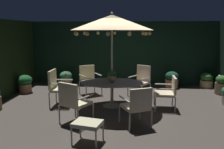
% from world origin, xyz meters
% --- Properties ---
extents(ground_plane, '(8.04, 6.40, 0.02)m').
position_xyz_m(ground_plane, '(0.00, 0.00, -0.01)').
color(ground_plane, '#473F38').
extents(hedge_backdrop_rear, '(8.04, 0.30, 2.54)m').
position_xyz_m(hedge_backdrop_rear, '(0.00, 3.05, 1.27)').
color(hedge_backdrop_rear, black).
rests_on(hedge_backdrop_rear, ground_plane).
extents(patio_dining_table, '(1.81, 1.38, 0.73)m').
position_xyz_m(patio_dining_table, '(-0.17, -0.08, 0.63)').
color(patio_dining_table, '#B4B3A4').
rests_on(patio_dining_table, ground_plane).
extents(patio_umbrella, '(2.28, 2.28, 2.68)m').
position_xyz_m(patio_umbrella, '(-0.17, -0.08, 2.39)').
color(patio_umbrella, '#BBAEAC').
rests_on(patio_umbrella, ground_plane).
extents(centerpiece_planter, '(0.26, 0.26, 0.36)m').
position_xyz_m(centerpiece_planter, '(-0.17, -0.18, 0.94)').
color(centerpiece_planter, tan).
rests_on(centerpiece_planter, patio_dining_table).
extents(patio_chair_north, '(0.82, 0.80, 1.01)m').
position_xyz_m(patio_chair_north, '(-0.97, -1.46, 0.58)').
color(patio_chair_north, '#B9AEA9').
rests_on(patio_chair_north, ground_plane).
extents(patio_chair_northeast, '(0.78, 0.79, 0.94)m').
position_xyz_m(patio_chair_northeast, '(0.52, -1.51, 0.54)').
color(patio_chair_northeast, '#B5B5A4').
rests_on(patio_chair_northeast, ground_plane).
extents(patio_chair_east, '(0.59, 0.67, 0.92)m').
position_xyz_m(patio_chair_east, '(1.41, -0.15, 0.53)').
color(patio_chair_east, '#B2B0A9').
rests_on(patio_chair_east, ground_plane).
extents(patio_chair_southeast, '(0.80, 0.81, 1.01)m').
position_xyz_m(patio_chair_southeast, '(0.71, 1.26, 0.55)').
color(patio_chair_southeast, '#B7AFA6').
rests_on(patio_chair_southeast, ground_plane).
extents(patio_chair_south, '(0.84, 0.84, 0.99)m').
position_xyz_m(patio_chair_south, '(-1.08, 1.23, 0.57)').
color(patio_chair_south, '#B8B3AC').
rests_on(patio_chair_south, ground_plane).
extents(patio_chair_southwest, '(0.58, 0.65, 1.05)m').
position_xyz_m(patio_chair_southwest, '(-1.77, -0.08, 0.60)').
color(patio_chair_southwest, '#BBB4A3').
rests_on(patio_chair_southwest, ground_plane).
extents(ottoman_footrest, '(0.62, 0.53, 0.43)m').
position_xyz_m(ottoman_footrest, '(-0.46, -2.37, 0.38)').
color(ottoman_footrest, '#B2B0A5').
rests_on(ottoman_footrest, ground_plane).
extents(potted_plant_right_far, '(0.50, 0.50, 0.59)m').
position_xyz_m(potted_plant_right_far, '(-2.22, 2.40, 0.32)').
color(potted_plant_right_far, tan).
rests_on(potted_plant_right_far, ground_plane).
extents(potted_plant_back_right, '(0.48, 0.48, 0.58)m').
position_xyz_m(potted_plant_back_right, '(3.28, 2.58, 0.29)').
color(potted_plant_back_right, tan).
rests_on(potted_plant_back_right, ground_plane).
extents(potted_plant_back_left, '(0.50, 0.50, 0.64)m').
position_xyz_m(potted_plant_back_left, '(1.93, 2.39, 0.32)').
color(potted_plant_back_left, '#A66241').
rests_on(potted_plant_back_left, ground_plane).
extents(potted_plant_right_near, '(0.52, 0.52, 0.63)m').
position_xyz_m(potted_plant_right_near, '(-3.39, 1.24, 0.34)').
color(potted_plant_right_near, '#8D6543').
rests_on(potted_plant_right_near, ground_plane).
extents(potted_plant_back_center, '(0.45, 0.45, 0.65)m').
position_xyz_m(potted_plant_back_center, '(3.51, 1.63, 0.33)').
color(potted_plant_back_center, '#7F6853').
rests_on(potted_plant_back_center, ground_plane).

